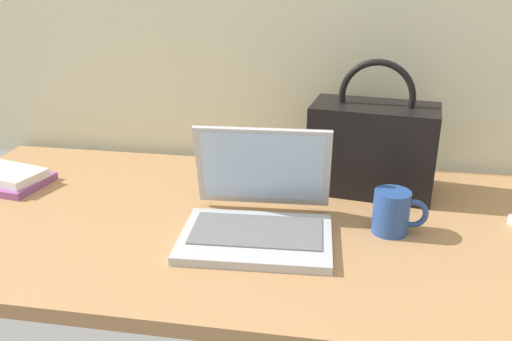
% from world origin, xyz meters
% --- Properties ---
extents(desk, '(1.60, 0.76, 0.03)m').
position_xyz_m(desk, '(0.00, 0.00, 0.01)').
color(desk, '#A87A4C').
rests_on(desk, ground).
extents(laptop, '(0.32, 0.29, 0.21)m').
position_xyz_m(laptop, '(0.03, -0.05, 0.08)').
color(laptop, '#B2B5BA').
rests_on(laptop, desk).
extents(coffee_mug, '(0.12, 0.08, 0.09)m').
position_xyz_m(coffee_mug, '(0.31, -0.01, 0.08)').
color(coffee_mug, '#26478C').
rests_on(coffee_mug, desk).
extents(handbag, '(0.32, 0.20, 0.33)m').
position_xyz_m(handbag, '(0.27, 0.22, 0.15)').
color(handbag, black).
rests_on(handbag, desk).
extents(book_stack, '(0.21, 0.18, 0.04)m').
position_xyz_m(book_stack, '(-0.65, 0.09, 0.05)').
color(book_stack, '#8C4C8C').
rests_on(book_stack, desk).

